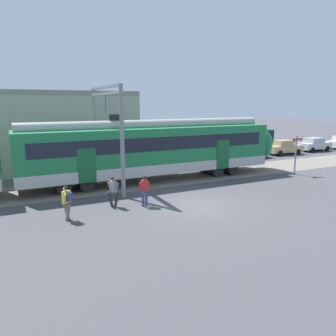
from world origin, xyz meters
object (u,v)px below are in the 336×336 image
Objects in this scene: parked_car_silver at (314,144)px; parked_car_tan at (284,147)px; pedestrian_grey at (113,189)px; commuter_train at (20,158)px; pedestrian_red at (144,189)px; pedestrian_yellow at (67,200)px; parked_car_blue at (250,150)px; crossing_signal at (296,149)px.

parked_car_tan is at bearing -175.94° from parked_car_silver.
parked_car_silver is (26.90, 9.96, -0.18)m from pedestrian_grey.
commuter_train is 22.83× the size of pedestrian_red.
commuter_train is at bearing 132.07° from pedestrian_grey.
parked_car_silver is at bearing 22.54° from pedestrian_red.
pedestrian_yellow is 1.00× the size of pedestrian_red.
pedestrian_yellow reaches higher than parked_car_blue.
pedestrian_yellow reaches higher than parked_car_silver.
pedestrian_red is 0.41× the size of parked_car_blue.
crossing_signal is at bearing -8.96° from commuter_train.
pedestrian_yellow is (1.68, -5.68, -1.26)m from commuter_train.
commuter_train reaches higher than pedestrian_red.
crossing_signal reaches higher than pedestrian_yellow.
parked_car_silver is 14.59m from crossing_signal.
parked_car_tan is (20.29, 10.16, -0.18)m from pedestrian_red.
parked_car_blue is 4.86m from parked_car_tan.
pedestrian_grey is 0.41× the size of parked_car_tan.
parked_car_silver is 1.34× the size of crossing_signal.
pedestrian_grey is at bearing -151.09° from parked_car_blue.
pedestrian_red is at bearing -153.41° from parked_car_tan.
commuter_train is 7.90m from pedestrian_red.
parked_car_silver is (9.90, 0.58, 0.00)m from parked_car_blue.
crossing_signal is at bearing -104.69° from parked_car_blue.
parked_car_tan is 5.06m from parked_car_silver.
pedestrian_red reaches higher than parked_car_blue.
pedestrian_grey reaches higher than parked_car_tan.
parked_car_blue is (17.00, 9.39, -0.18)m from pedestrian_grey.
pedestrian_yellow is 0.41× the size of parked_car_silver.
pedestrian_red is 27.44m from parked_car_silver.
parked_car_silver is (5.05, 0.36, 0.00)m from parked_car_tan.
pedestrian_yellow reaches higher than parked_car_tan.
parked_car_blue is 1.36× the size of crossing_signal.
pedestrian_yellow is 4.12m from pedestrian_red.
pedestrian_red is 13.63m from crossing_signal.
parked_car_blue is at bearing 28.01° from pedestrian_yellow.
pedestrian_red is 18.36m from parked_car_blue.
parked_car_tan is (4.85, 0.22, 0.00)m from parked_car_blue.
pedestrian_red is 0.41× the size of parked_car_tan.
commuter_train is 6.06m from pedestrian_yellow.
pedestrian_red is (1.56, -0.56, 0.00)m from pedestrian_grey.
pedestrian_grey is at bearing 160.35° from pedestrian_red.
parked_car_tan is at bearing 23.72° from pedestrian_grey.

